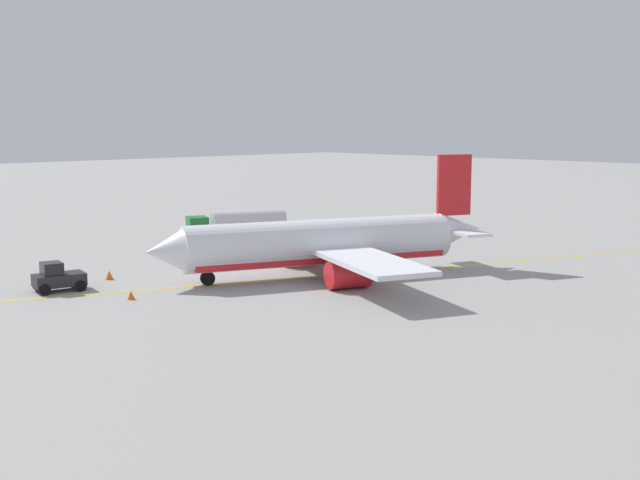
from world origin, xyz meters
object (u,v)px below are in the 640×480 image
Objects in this scene: fuel_tanker at (239,223)px; pushback_tug at (58,278)px; airplane at (325,244)px; safety_cone_wingtip at (131,295)px; safety_cone_nose at (109,275)px; refueling_worker at (277,236)px.

pushback_tug is (25.89, 11.01, -0.73)m from fuel_tanker.
safety_cone_wingtip is (15.77, -3.59, -2.35)m from airplane.
fuel_tanker is 2.88× the size of pushback_tug.
airplane is 7.16× the size of pushback_tug.
airplane is 45.56× the size of safety_cone_wingtip.
safety_cone_nose is at bearing -165.80° from pushback_tug.
fuel_tanker reaches higher than pushback_tug.
pushback_tug is 6.36× the size of safety_cone_wingtip.
pushback_tug is at bearing 12.57° from refueling_worker.
fuel_tanker is at bearing -155.04° from safety_cone_nose.
pushback_tug is 2.30× the size of refueling_worker.
refueling_worker is 27.34m from safety_cone_wingtip.
pushback_tug reaches higher than safety_cone_nose.
safety_cone_nose is 1.17× the size of safety_cone_wingtip.
pushback_tug is at bearing 23.03° from fuel_tanker.
airplane is at bearing 61.19° from refueling_worker.
safety_cone_nose is (20.98, 9.76, -1.37)m from fuel_tanker.
safety_cone_nose is (-4.91, -1.24, -0.65)m from pushback_tug.
fuel_tanker is 18.35× the size of safety_cone_wingtip.
fuel_tanker is (-7.74, -20.82, -0.92)m from airplane.
safety_cone_wingtip is (2.53, 7.48, -0.05)m from safety_cone_nose.
refueling_worker is at bearing -118.81° from airplane.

